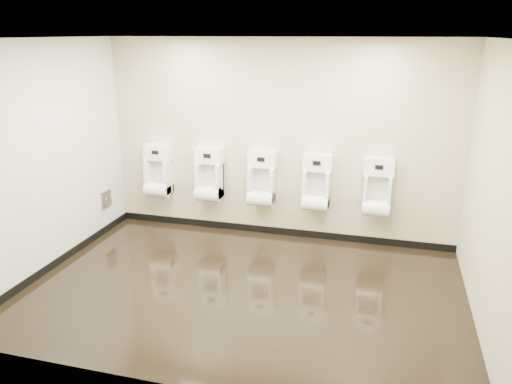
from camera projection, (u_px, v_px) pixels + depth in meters
ground at (244, 289)px, 5.81m from camera, size 5.00×3.50×0.00m
ceiling at (242, 38)px, 4.95m from camera, size 5.00×3.50×0.00m
back_wall at (278, 141)px, 6.99m from camera, size 5.00×0.02×2.80m
front_wall at (176, 234)px, 3.77m from camera, size 5.00×0.02×2.80m
left_wall at (44, 159)px, 6.00m from camera, size 0.02×3.50×2.80m
right_wall at (493, 192)px, 4.75m from camera, size 0.02×3.50×2.80m
tile_overlay_left at (44, 159)px, 6.00m from camera, size 0.01×3.50×2.80m
skirting_back at (277, 231)px, 7.39m from camera, size 5.00×0.02×0.10m
skirting_left at (59, 261)px, 6.41m from camera, size 0.02×3.50×0.10m
access_panel at (106, 199)px, 7.38m from camera, size 0.04×0.25×0.25m
urinal_0 at (158, 174)px, 7.49m from camera, size 0.41×0.31×0.77m
urinal_1 at (209, 178)px, 7.29m from camera, size 0.41×0.31×0.77m
urinal_2 at (262, 182)px, 7.09m from camera, size 0.41×0.31×0.77m
urinal_3 at (316, 187)px, 6.90m from camera, size 0.41×0.31×0.77m
urinal_4 at (377, 191)px, 6.69m from camera, size 0.41×0.31×0.77m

